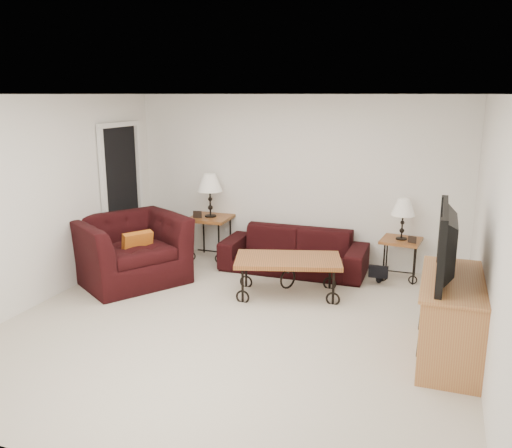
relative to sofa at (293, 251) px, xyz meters
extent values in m
plane|color=beige|center=(-0.11, -2.02, -0.30)|extent=(5.00, 5.00, 0.00)
cube|color=white|center=(-0.11, 0.48, 0.95)|extent=(5.00, 0.02, 2.50)
cube|color=white|center=(-0.11, -4.52, 0.95)|extent=(5.00, 0.02, 2.50)
cube|color=white|center=(-2.61, -2.02, 0.95)|extent=(0.02, 5.00, 2.50)
cube|color=white|center=(2.39, -2.02, 0.95)|extent=(0.02, 5.00, 2.50)
plane|color=white|center=(-0.11, -2.02, 2.20)|extent=(5.00, 5.00, 0.00)
cube|color=black|center=(-2.58, -0.37, 0.72)|extent=(0.08, 0.94, 2.04)
imported|color=black|center=(0.00, 0.00, 0.00)|extent=(2.07, 0.81, 0.60)
cube|color=#974F26|center=(-1.38, 0.18, 0.03)|extent=(0.62, 0.62, 0.66)
cube|color=#974F26|center=(1.48, 0.18, -0.02)|extent=(0.57, 0.57, 0.57)
cube|color=black|center=(-1.53, 0.03, 0.42)|extent=(0.13, 0.04, 0.11)
cube|color=black|center=(1.63, 0.03, 0.31)|extent=(0.11, 0.05, 0.09)
cube|color=#974F26|center=(0.19, -0.94, -0.06)|extent=(1.46, 1.05, 0.49)
imported|color=black|center=(-1.98, -1.15, 0.14)|extent=(1.76, 1.81, 0.89)
cube|color=orange|center=(-1.83, -1.20, 0.22)|extent=(0.31, 0.40, 0.40)
cube|color=#AC7A40|center=(2.12, -2.00, 0.10)|extent=(0.56, 1.34, 0.80)
imported|color=black|center=(2.10, -2.00, 0.85)|extent=(0.16, 1.20, 0.69)
ellipsoid|color=black|center=(1.24, -0.11, -0.05)|extent=(0.47, 0.42, 0.50)
camera|label=1|loc=(1.91, -7.08, 2.20)|focal=37.17mm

